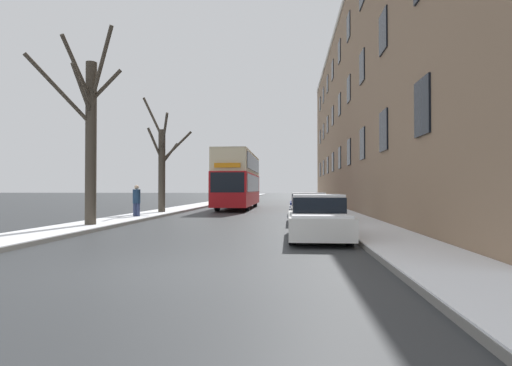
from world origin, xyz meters
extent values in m
plane|color=#303335|center=(0.00, 0.00, 0.00)|extent=(320.00, 320.00, 0.00)
cube|color=slate|center=(-5.71, 53.00, 0.07)|extent=(2.24, 130.00, 0.13)
cube|color=white|center=(-5.71, 53.00, 0.15)|extent=(2.22, 130.00, 0.03)
cube|color=slate|center=(5.71, 53.00, 0.07)|extent=(2.24, 130.00, 0.13)
cube|color=white|center=(5.71, 53.00, 0.15)|extent=(2.22, 130.00, 0.03)
cube|color=#8C7056|center=(11.33, 25.80, 8.28)|extent=(9.00, 52.52, 16.57)
cube|color=black|center=(6.80, 5.26, 4.20)|extent=(0.08, 1.40, 1.80)
cube|color=black|center=(6.80, 10.40, 4.20)|extent=(0.08, 1.40, 1.80)
cube|color=black|center=(6.80, 15.53, 4.20)|extent=(0.08, 1.40, 1.80)
cube|color=black|center=(6.80, 20.67, 4.20)|extent=(0.08, 1.40, 1.80)
cube|color=black|center=(6.80, 25.80, 4.20)|extent=(0.08, 1.40, 1.80)
cube|color=black|center=(6.80, 30.94, 4.20)|extent=(0.08, 1.40, 1.80)
cube|color=black|center=(6.80, 36.07, 4.20)|extent=(0.08, 1.40, 1.80)
cube|color=black|center=(6.80, 41.21, 4.20)|extent=(0.08, 1.40, 1.80)
cube|color=black|center=(6.80, 46.34, 4.20)|extent=(0.08, 1.40, 1.80)
cube|color=black|center=(6.80, 10.40, 8.61)|extent=(0.08, 1.40, 1.80)
cube|color=black|center=(6.80, 15.53, 8.61)|extent=(0.08, 1.40, 1.80)
cube|color=black|center=(6.80, 20.67, 8.61)|extent=(0.08, 1.40, 1.80)
cube|color=black|center=(6.80, 25.80, 8.61)|extent=(0.08, 1.40, 1.80)
cube|color=black|center=(6.80, 30.94, 8.61)|extent=(0.08, 1.40, 1.80)
cube|color=black|center=(6.80, 36.07, 8.61)|extent=(0.08, 1.40, 1.80)
cube|color=black|center=(6.80, 41.21, 8.61)|extent=(0.08, 1.40, 1.80)
cube|color=black|center=(6.80, 46.34, 8.61)|extent=(0.08, 1.40, 1.80)
cube|color=black|center=(6.80, 20.67, 13.03)|extent=(0.08, 1.40, 1.80)
cube|color=black|center=(6.80, 25.80, 13.03)|extent=(0.08, 1.40, 1.80)
cube|color=black|center=(6.80, 30.94, 13.03)|extent=(0.08, 1.40, 1.80)
cube|color=black|center=(6.80, 36.07, 13.03)|extent=(0.08, 1.40, 1.80)
cube|color=black|center=(6.80, 41.21, 13.03)|extent=(0.08, 1.40, 1.80)
cube|color=black|center=(6.80, 46.34, 13.03)|extent=(0.08, 1.40, 1.80)
cube|color=beige|center=(6.79, 25.80, 16.05)|extent=(0.12, 51.46, 0.44)
cylinder|color=#423A30|center=(-5.50, 8.08, 3.42)|extent=(0.44, 0.44, 6.84)
cylinder|color=#423A30|center=(-5.44, 7.25, 5.47)|extent=(0.28, 1.77, 1.73)
cylinder|color=#423A30|center=(-4.95, 8.24, 5.91)|extent=(1.26, 0.51, 1.44)
cylinder|color=#423A30|center=(-5.62, 7.19, 6.28)|extent=(0.40, 1.91, 2.18)
cylinder|color=#423A30|center=(-4.85, 7.60, 6.55)|extent=(1.49, 1.15, 2.86)
cylinder|color=#423A30|center=(-6.23, 7.02, 5.40)|extent=(1.63, 2.28, 2.37)
cylinder|color=#423A30|center=(-5.46, 17.13, 2.70)|extent=(0.44, 0.44, 5.40)
cylinder|color=#423A30|center=(-5.03, 16.27, 5.10)|extent=(1.06, 1.89, 2.13)
cylinder|color=#423A30|center=(-6.07, 17.13, 6.21)|extent=(1.35, 0.16, 2.57)
cylinder|color=#423A30|center=(-5.78, 16.73, 4.43)|extent=(0.83, 1.00, 2.02)
cylinder|color=#423A30|center=(-5.11, 17.64, 3.91)|extent=(0.89, 1.20, 1.51)
cylinder|color=#423A30|center=(-4.69, 17.81, 4.42)|extent=(1.72, 1.55, 2.13)
cube|color=red|center=(-1.52, 24.70, 1.58)|extent=(2.55, 11.76, 2.49)
cube|color=beige|center=(-1.52, 24.70, 3.59)|extent=(2.50, 11.53, 1.54)
cube|color=beige|center=(-1.52, 24.70, 4.42)|extent=(2.50, 11.53, 0.12)
cube|color=black|center=(-1.52, 24.70, 2.06)|extent=(2.58, 10.35, 1.29)
cube|color=black|center=(-1.52, 24.70, 3.67)|extent=(2.58, 10.35, 1.17)
cube|color=black|center=(-1.52, 18.84, 2.06)|extent=(2.30, 0.06, 1.36)
cube|color=orange|center=(-1.52, 18.83, 3.21)|extent=(1.79, 0.05, 0.32)
cylinder|color=black|center=(-2.62, 21.17, 0.50)|extent=(0.30, 1.00, 1.00)
cylinder|color=black|center=(-0.41, 21.17, 0.50)|extent=(0.30, 1.00, 1.00)
cylinder|color=black|center=(-2.62, 27.99, 0.50)|extent=(0.30, 1.00, 1.00)
cylinder|color=black|center=(-0.41, 27.99, 0.50)|extent=(0.30, 1.00, 1.00)
cube|color=silver|center=(3.52, 5.12, 0.49)|extent=(1.84, 4.12, 0.65)
cube|color=black|center=(3.52, 5.29, 1.09)|extent=(1.58, 2.06, 0.54)
cube|color=white|center=(3.52, 5.29, 1.40)|extent=(1.55, 1.96, 0.08)
cube|color=white|center=(3.52, 3.66, 0.85)|extent=(1.66, 1.08, 0.07)
cylinder|color=black|center=(2.71, 3.89, 0.32)|extent=(0.20, 0.63, 0.63)
cylinder|color=black|center=(4.33, 3.89, 0.32)|extent=(0.20, 0.63, 0.63)
cylinder|color=black|center=(2.71, 6.36, 0.32)|extent=(0.20, 0.63, 0.63)
cylinder|color=black|center=(4.33, 6.36, 0.32)|extent=(0.20, 0.63, 0.63)
cube|color=slate|center=(3.52, 11.30, 0.47)|extent=(1.81, 3.91, 0.60)
cube|color=black|center=(3.52, 11.45, 1.07)|extent=(1.55, 1.95, 0.59)
cube|color=white|center=(3.52, 11.45, 1.40)|extent=(1.52, 1.86, 0.08)
cube|color=white|center=(3.52, 9.91, 0.80)|extent=(1.63, 1.02, 0.06)
cylinder|color=black|center=(2.73, 10.12, 0.32)|extent=(0.20, 0.65, 0.65)
cylinder|color=black|center=(4.31, 10.12, 0.32)|extent=(0.20, 0.65, 0.65)
cylinder|color=black|center=(2.73, 12.47, 0.32)|extent=(0.20, 0.65, 0.65)
cylinder|color=black|center=(4.31, 12.47, 0.32)|extent=(0.20, 0.65, 0.65)
cube|color=navy|center=(3.52, 16.99, 0.50)|extent=(1.69, 4.09, 0.66)
cube|color=black|center=(3.52, 17.15, 1.08)|extent=(1.45, 2.05, 0.48)
cube|color=white|center=(3.52, 17.15, 1.36)|extent=(1.42, 1.94, 0.08)
cube|color=white|center=(3.52, 15.54, 0.86)|extent=(1.52, 1.07, 0.06)
cylinder|color=black|center=(2.78, 15.76, 0.32)|extent=(0.20, 0.64, 0.64)
cylinder|color=black|center=(4.26, 15.76, 0.32)|extent=(0.20, 0.64, 0.64)
cylinder|color=black|center=(2.78, 18.22, 0.32)|extent=(0.20, 0.64, 0.64)
cylinder|color=black|center=(4.26, 18.22, 0.32)|extent=(0.20, 0.64, 0.64)
cube|color=white|center=(-2.88, 44.13, 1.29)|extent=(1.92, 5.42, 2.15)
cube|color=black|center=(-2.88, 41.44, 1.79)|extent=(1.69, 0.06, 0.94)
cylinder|color=black|center=(-3.72, 42.40, 0.34)|extent=(0.22, 0.68, 0.68)
cylinder|color=black|center=(-2.04, 42.40, 0.34)|extent=(0.22, 0.68, 0.68)
cylinder|color=black|center=(-3.72, 45.87, 0.34)|extent=(0.22, 0.68, 0.68)
cylinder|color=black|center=(-2.04, 45.87, 0.34)|extent=(0.22, 0.68, 0.68)
cylinder|color=navy|center=(-5.60, 13.04, 0.43)|extent=(0.19, 0.19, 0.85)
cylinder|color=navy|center=(-5.42, 13.04, 0.43)|extent=(0.19, 0.19, 0.85)
cylinder|color=navy|center=(-5.51, 13.04, 1.22)|extent=(0.40, 0.40, 0.74)
sphere|color=beige|center=(-5.51, 13.04, 1.71)|extent=(0.24, 0.24, 0.24)
camera|label=1|loc=(2.61, -7.65, 1.61)|focal=28.00mm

